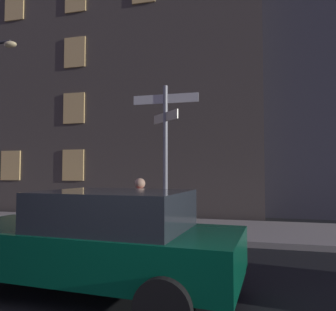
# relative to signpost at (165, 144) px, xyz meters

# --- Properties ---
(sidewalk_kerb) EXTENTS (40.00, 3.40, 0.14)m
(sidewalk_kerb) POSITION_rel_signpost_xyz_m (1.06, 1.22, -2.40)
(sidewalk_kerb) COLOR gray
(sidewalk_kerb) RESTS_ON ground_plane
(signpost) EXTENTS (1.77, 0.88, 3.88)m
(signpost) POSITION_rel_signpost_xyz_m (0.00, 0.00, 0.00)
(signpost) COLOR gray
(signpost) RESTS_ON sidewalk_kerb
(car_far_trailing) EXTENTS (4.45, 2.09, 1.47)m
(car_far_trailing) POSITION_rel_signpost_xyz_m (0.04, -4.02, -1.69)
(car_far_trailing) COLOR #05472D
(car_far_trailing) RESTS_ON ground_plane
(cyclist) EXTENTS (1.82, 0.36, 1.61)m
(cyclist) POSITION_rel_signpost_xyz_m (0.01, -1.90, -1.72)
(cyclist) COLOR black
(cyclist) RESTS_ON ground_plane
(building_left_block) EXTENTS (11.39, 7.02, 14.11)m
(building_left_block) POSITION_rel_signpost_xyz_m (-3.09, 6.60, 4.59)
(building_left_block) COLOR #4C443D
(building_left_block) RESTS_ON ground_plane
(building_right_block) EXTENTS (13.39, 9.47, 19.72)m
(building_right_block) POSITION_rel_signpost_xyz_m (5.36, 9.44, 7.40)
(building_right_block) COLOR #383842
(building_right_block) RESTS_ON ground_plane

